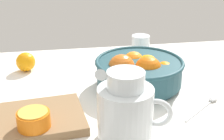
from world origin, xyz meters
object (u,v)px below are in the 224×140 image
at_px(cutting_board, 23,121).
at_px(loose_orange_0, 26,62).
at_px(fruit_bowl, 139,71).
at_px(juice_pitcher, 125,115).
at_px(second_glass, 140,48).
at_px(orange_half_0, 34,119).
at_px(spoon, 206,105).

distance_m(cutting_board, loose_orange_0, 0.37).
distance_m(fruit_bowl, cutting_board, 0.40).
height_order(juice_pitcher, loose_orange_0, juice_pitcher).
distance_m(second_glass, cutting_board, 0.61).
bearing_deg(juice_pitcher, orange_half_0, 165.99).
height_order(fruit_bowl, cutting_board, fruit_bowl).
height_order(orange_half_0, loose_orange_0, loose_orange_0).
height_order(juice_pitcher, orange_half_0, juice_pitcher).
height_order(fruit_bowl, loose_orange_0, fruit_bowl).
bearing_deg(spoon, juice_pitcher, -155.88).
xyz_separation_m(juice_pitcher, orange_half_0, (-0.21, 0.05, -0.02)).
bearing_deg(loose_orange_0, orange_half_0, -82.64).
height_order(juice_pitcher, cutting_board, juice_pitcher).
relative_size(juice_pitcher, loose_orange_0, 2.70).
bearing_deg(cutting_board, fruit_bowl, 26.65).
bearing_deg(orange_half_0, juice_pitcher, -14.01).
bearing_deg(second_glass, loose_orange_0, -170.64).
xyz_separation_m(second_glass, loose_orange_0, (-0.44, -0.07, -0.00)).
bearing_deg(second_glass, cutting_board, -133.83).
relative_size(cutting_board, orange_half_0, 3.86).
bearing_deg(juice_pitcher, loose_orange_0, 119.70).
bearing_deg(cutting_board, juice_pitcher, -22.80).
relative_size(fruit_bowl, loose_orange_0, 4.14).
distance_m(fruit_bowl, spoon, 0.23).
relative_size(fruit_bowl, spoon, 1.93).
bearing_deg(orange_half_0, fruit_bowl, 35.33).
bearing_deg(fruit_bowl, spoon, -45.61).
distance_m(juice_pitcher, orange_half_0, 0.22).
height_order(fruit_bowl, spoon, fruit_bowl).
bearing_deg(loose_orange_0, fruit_bowl, -27.06).
height_order(fruit_bowl, juice_pitcher, juice_pitcher).
distance_m(fruit_bowl, juice_pitcher, 0.30).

